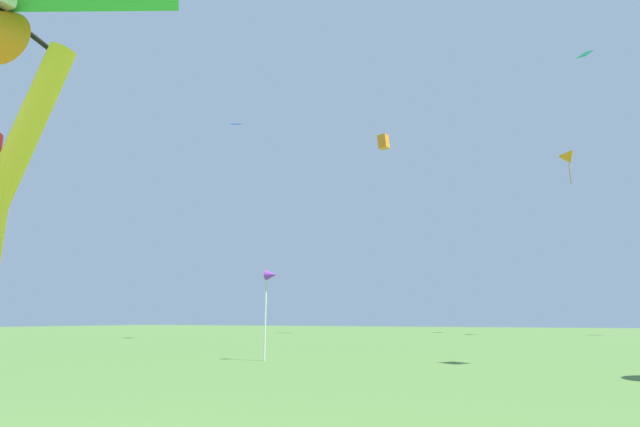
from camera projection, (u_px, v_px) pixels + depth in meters
distant_kite_teal_mid_left at (585, 54)px, 32.75m from camera, size 0.93×0.98×0.49m
distant_kite_orange_high_right at (383, 142)px, 32.07m from camera, size 0.73×0.74×1.03m
distant_kite_orange_mid_right at (568, 159)px, 28.65m from camera, size 1.36×1.35×2.19m
distant_kite_blue_low_left at (236, 123)px, 23.51m from camera, size 0.77×0.75×0.30m
marker_flag at (270, 282)px, 11.18m from camera, size 0.30×0.24×2.10m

